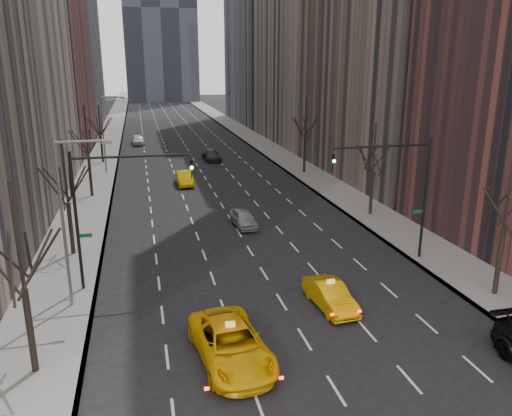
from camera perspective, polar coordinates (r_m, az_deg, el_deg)
ground at (r=21.65m, az=9.14°, el=-19.89°), size 400.00×400.00×0.00m
sidewalk_left at (r=87.13m, az=-16.56°, el=7.20°), size 4.50×320.00×0.15m
sidewalk_right at (r=89.10m, az=-0.51°, el=8.05°), size 4.50×320.00×0.15m
tree_lw_a at (r=22.45m, az=-24.95°, el=-8.50°), size 3.36×3.50×8.28m
tree_lw_b at (r=35.56m, az=-20.67°, el=0.53°), size 3.36×3.50×7.82m
tree_lw_c at (r=51.04m, az=-18.60°, el=5.59°), size 3.36×3.50×8.74m
tree_lw_d at (r=68.84m, az=-17.32°, el=7.85°), size 3.36×3.50×7.36m
tree_rw_a at (r=30.46m, az=26.44°, el=-2.36°), size 3.36×3.50×8.28m
tree_rw_b at (r=43.50m, az=13.19°, el=3.87°), size 3.36×3.50×7.82m
tree_rw_c at (r=59.84m, az=5.62°, el=7.80°), size 3.36×3.50×8.74m
traffic_mast_left at (r=29.03m, az=-16.76°, el=1.15°), size 6.69×0.39×8.00m
traffic_mast_right at (r=33.18m, az=16.42°, el=3.00°), size 6.69×0.39×8.00m
streetlight_near at (r=27.26m, az=-20.62°, el=0.12°), size 2.83×0.22×9.00m
streetlight_far at (r=61.58m, az=-16.79°, el=8.92°), size 2.83×0.22×9.00m
taxi_suv at (r=22.69m, az=-2.86°, el=-15.26°), size 3.43×6.35×1.69m
taxi_sedan at (r=27.45m, az=8.48°, el=-9.85°), size 1.86×4.40×1.41m
silver_sedan_ahead at (r=40.20m, az=-1.43°, el=-1.18°), size 1.89×4.10×1.36m
far_taxi at (r=54.57m, az=-8.18°, el=3.40°), size 1.71×4.63×1.51m
far_suv_grey at (r=68.22m, az=-5.10°, el=6.02°), size 2.37×5.09×1.44m
far_car_white at (r=83.68m, az=-13.36°, el=7.58°), size 2.25×4.80×1.59m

